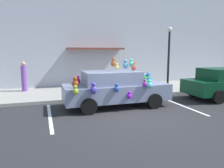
{
  "coord_description": "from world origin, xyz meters",
  "views": [
    {
      "loc": [
        -3.1,
        -6.94,
        2.39
      ],
      "look_at": [
        -0.07,
        2.27,
        0.9
      ],
      "focal_mm": 34.29,
      "sensor_mm": 36.0,
      "label": 1
    }
  ],
  "objects_px": {
    "plush_covered_car": "(115,88)",
    "teddy_bear_on_sidewalk": "(94,88)",
    "street_lamp_post": "(169,52)",
    "pedestrian_near_shopfront": "(24,77)"
  },
  "relations": [
    {
      "from": "plush_covered_car",
      "to": "street_lamp_post",
      "type": "xyz_separation_m",
      "value": [
        3.79,
        1.85,
        1.55
      ]
    },
    {
      "from": "plush_covered_car",
      "to": "street_lamp_post",
      "type": "distance_m",
      "value": 4.49
    },
    {
      "from": "pedestrian_near_shopfront",
      "to": "teddy_bear_on_sidewalk",
      "type": "bearing_deg",
      "value": -35.37
    },
    {
      "from": "plush_covered_car",
      "to": "teddy_bear_on_sidewalk",
      "type": "relative_size",
      "value": 5.68
    },
    {
      "from": "plush_covered_car",
      "to": "teddy_bear_on_sidewalk",
      "type": "bearing_deg",
      "value": 105.11
    },
    {
      "from": "plush_covered_car",
      "to": "street_lamp_post",
      "type": "height_order",
      "value": "street_lamp_post"
    },
    {
      "from": "teddy_bear_on_sidewalk",
      "to": "street_lamp_post",
      "type": "bearing_deg",
      "value": -0.35
    },
    {
      "from": "plush_covered_car",
      "to": "pedestrian_near_shopfront",
      "type": "bearing_deg",
      "value": 132.47
    },
    {
      "from": "street_lamp_post",
      "to": "pedestrian_near_shopfront",
      "type": "relative_size",
      "value": 2.13
    },
    {
      "from": "plush_covered_car",
      "to": "street_lamp_post",
      "type": "relative_size",
      "value": 1.27
    }
  ]
}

